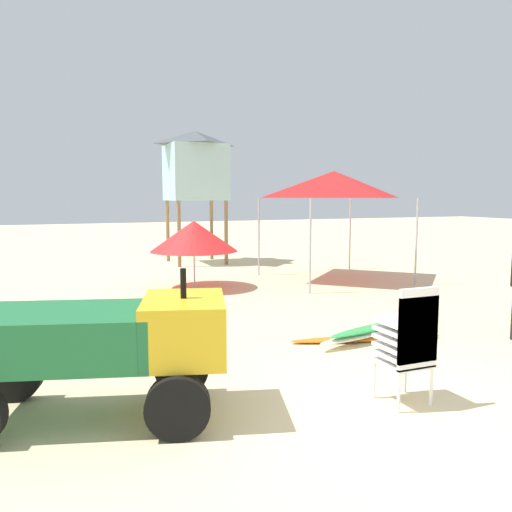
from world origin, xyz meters
TOP-DOWN VIEW (x-y plane):
  - ground at (0.00, 0.00)m, footprint 80.00×80.00m
  - utility_cart at (-2.63, 1.21)m, footprint 2.78×1.90m
  - stacked_plastic_chairs at (0.38, 0.27)m, footprint 0.48×0.48m
  - surfboard_pile at (1.50, 2.50)m, footprint 2.49×0.85m
  - popup_canopy at (3.96, 7.76)m, footprint 3.05×3.05m
  - lifeguard_tower at (1.58, 12.54)m, footprint 1.98×1.98m
  - beach_umbrella_left at (0.21, 7.95)m, footprint 2.10×2.10m

SIDE VIEW (x-z plane):
  - ground at x=0.00m, z-range 0.00..0.00m
  - surfboard_pile at x=1.50m, z-range 0.00..0.24m
  - stacked_plastic_chairs at x=0.38m, z-range 0.10..1.39m
  - utility_cart at x=-2.63m, z-range 0.03..1.53m
  - beach_umbrella_left at x=0.21m, z-range 0.45..2.08m
  - popup_canopy at x=3.96m, z-range 1.08..3.95m
  - lifeguard_tower at x=1.58m, z-range 1.04..5.37m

